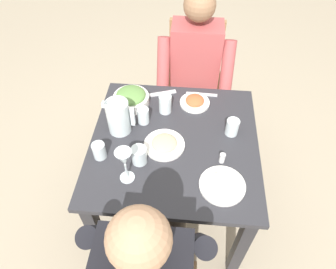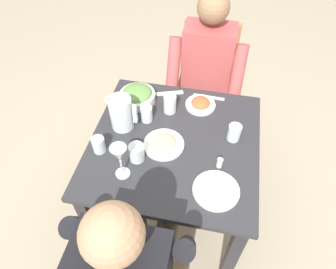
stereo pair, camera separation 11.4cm
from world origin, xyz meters
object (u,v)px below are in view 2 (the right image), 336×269
water_pitcher (121,113)px  water_glass_far_left (99,145)px  water_glass_center (137,153)px  plate_beans (164,144)px  salt_shaker (220,163)px  wine_glass (119,156)px  plate_rice_curry (201,104)px  water_glass_near_left (147,114)px  salad_bowl (137,95)px  diner_far (204,79)px  water_glass_far_right (170,104)px  plate_yoghurt (216,190)px  dining_table (174,155)px  chair_far (206,78)px  diner_near (134,257)px  water_glass_near_right (234,132)px

water_pitcher → water_glass_far_left: bearing=-109.1°
water_glass_center → plate_beans: bearing=44.3°
salt_shaker → wine_glass: bearing=-162.9°
plate_rice_curry → water_glass_near_left: 0.32m
salad_bowl → plate_beans: bearing=-53.7°
diner_far → water_glass_far_right: size_ratio=10.82×
water_glass_far_left → salad_bowl: bearing=77.3°
diner_far → plate_beans: 0.66m
diner_far → water_glass_far_left: diner_far is taller
diner_far → water_glass_near_left: size_ratio=13.02×
plate_yoghurt → salt_shaker: salt_shaker is taller
diner_far → plate_yoghurt: (0.15, -0.86, 0.06)m
dining_table → salt_shaker: bearing=-24.6°
salad_bowl → plate_yoghurt: (0.51, -0.52, -0.03)m
plate_rice_curry → water_glass_far_right: (-0.16, -0.08, 0.04)m
salad_bowl → dining_table: bearing=-44.4°
wine_glass → plate_rice_curry: bearing=61.1°
salad_bowl → salt_shaker: (0.51, -0.37, -0.01)m
diner_far → plate_beans: diner_far is taller
plate_beans → salt_shaker: salt_shaker is taller
water_pitcher → water_glass_far_left: size_ratio=2.19×
water_glass_near_left → water_glass_far_right: 0.14m
chair_far → diner_far: size_ratio=0.75×
salt_shaker → diner_far: bearing=102.3°
wine_glass → salt_shaker: wine_glass is taller
water_glass_far_right → water_glass_center: bearing=-104.1°
diner_near → water_pitcher: (-0.24, 0.66, 0.14)m
chair_far → diner_far: (-0.00, -0.21, 0.15)m
plate_beans → water_glass_near_left: water_glass_near_left is taller
water_glass_near_right → salt_shaker: bearing=-105.8°
diner_near → water_glass_center: (-0.11, 0.46, 0.09)m
diner_far → chair_far: bearing=90.0°
chair_far → salad_bowl: size_ratio=4.34×
chair_far → plate_rice_curry: 0.55m
chair_far → plate_beans: chair_far is taller
water_glass_near_left → water_glass_far_right: bearing=40.3°
plate_beans → dining_table: bearing=37.3°
diner_near → water_glass_near_right: bearing=63.1°
water_pitcher → water_glass_near_right: 0.59m
dining_table → chair_far: chair_far is taller
water_pitcher → plate_beans: size_ratio=0.91×
diner_near → diner_far: size_ratio=1.00×
water_pitcher → water_glass_far_right: size_ratio=1.73×
dining_table → plate_yoghurt: (0.24, -0.25, 0.13)m
water_glass_near_right → water_glass_far_right: water_glass_far_right is taller
water_glass_near_right → wine_glass: 0.61m
water_pitcher → water_glass_far_left: water_pitcher is taller
diner_far → plate_rice_curry: 0.31m
dining_table → plate_yoghurt: size_ratio=4.05×
chair_far → diner_near: (-0.14, -1.41, 0.15)m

